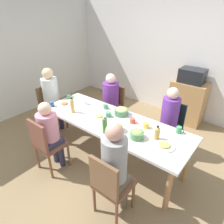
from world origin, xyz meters
The scene contains 33 objects.
ground_plane centered at (0.00, 0.00, 0.00)m, with size 6.46×6.46×0.00m, color #866F4D.
wall_back centered at (0.00, 2.30, 1.30)m, with size 5.62×0.12×2.60m, color silver.
wall_left centered at (-2.75, 0.00, 1.30)m, with size 0.12×4.73×2.60m, color silver.
dining_table centered at (0.00, 0.00, 0.67)m, with size 2.43×0.83×0.75m.
chair_0 centered at (-0.61, 0.80, 0.51)m, with size 0.40×0.40×0.90m.
person_0 centered at (-0.61, 0.70, 0.71)m, with size 0.31×0.31×1.19m.
chair_1 centered at (0.61, 0.80, 0.51)m, with size 0.40×0.40×0.90m.
person_1 centered at (0.61, 0.70, 0.71)m, with size 0.30×0.30×1.21m.
chair_2 centered at (-0.61, -0.80, 0.51)m, with size 0.40×0.40×0.90m.
person_2 centered at (-0.61, -0.70, 0.68)m, with size 0.30×0.30×1.14m.
chair_3 centered at (-1.59, 0.00, 0.51)m, with size 0.40×0.40×0.90m.
person_3 centered at (-1.50, 0.00, 0.77)m, with size 0.30×0.30×1.29m.
chair_4 centered at (0.61, -0.80, 0.51)m, with size 0.40×0.40×0.90m.
person_4 centered at (0.61, -0.70, 0.75)m, with size 0.30×0.30×1.27m.
plate_0 centered at (0.89, -0.08, 0.76)m, with size 0.26×0.26×0.04m.
plate_1 centered at (-0.22, -0.05, 0.76)m, with size 0.21×0.21×0.04m.
plate_2 centered at (-0.99, -0.10, 0.76)m, with size 0.21×0.21×0.04m.
bowl_0 centered at (0.53, -0.14, 0.80)m, with size 0.18×0.18×0.11m.
bowl_1 centered at (0.22, -0.18, 0.80)m, with size 0.20×0.20×0.10m.
bowl_2 centered at (-0.01, 0.24, 0.80)m, with size 0.23×0.23×0.11m.
cup_0 centered at (0.28, 0.14, 0.79)m, with size 0.11×0.08×0.08m.
cup_1 centered at (-1.11, -0.27, 0.79)m, with size 0.11×0.08×0.08m.
cup_2 centered at (0.50, 0.15, 0.79)m, with size 0.12×0.08×0.08m.
cup_3 centered at (0.91, 0.32, 0.79)m, with size 0.11×0.07×0.09m.
cup_4 centered at (-1.14, 0.13, 0.78)m, with size 0.11×0.08×0.07m.
cup_5 centered at (-0.13, 0.07, 0.78)m, with size 0.12×0.09×0.07m.
cup_6 centered at (-0.33, 0.24, 0.79)m, with size 0.11×0.08×0.08m.
cup_7 centered at (-0.71, 0.16, 0.79)m, with size 0.11×0.07×0.08m.
bottle_0 centered at (-0.67, -0.19, 0.87)m, with size 0.06×0.06×0.26m.
bottle_1 centered at (0.74, 0.00, 0.84)m, with size 0.07×0.07×0.20m.
bottle_2 centered at (0.12, -0.31, 0.87)m, with size 0.07×0.07×0.26m.
side_cabinet centered at (0.46, 2.00, 0.45)m, with size 0.70×0.44×0.90m, color #AC804E.
microwave centered at (0.46, 2.00, 1.04)m, with size 0.48×0.36×0.28m, color black.
Camera 1 is at (1.62, -2.02, 2.29)m, focal length 31.95 mm.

